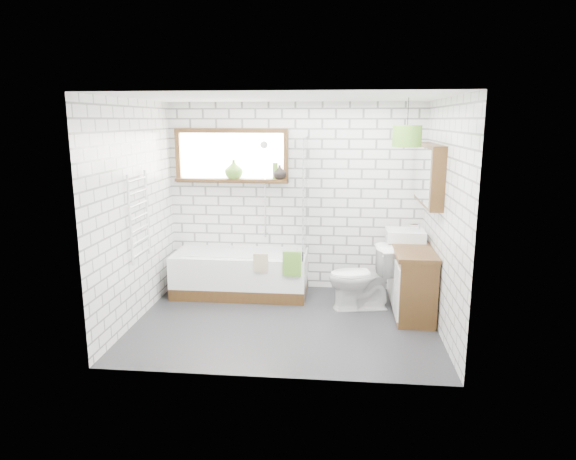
# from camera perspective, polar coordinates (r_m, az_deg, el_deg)

# --- Properties ---
(floor) EXTENTS (3.40, 2.60, 0.01)m
(floor) POSITION_cam_1_polar(r_m,az_deg,el_deg) (5.98, -0.34, -10.21)
(floor) COLOR black
(floor) RESTS_ON ground
(ceiling) EXTENTS (3.40, 2.60, 0.01)m
(ceiling) POSITION_cam_1_polar(r_m,az_deg,el_deg) (5.53, -0.37, 14.58)
(ceiling) COLOR white
(ceiling) RESTS_ON ground
(wall_back) EXTENTS (3.40, 0.01, 2.50)m
(wall_back) POSITION_cam_1_polar(r_m,az_deg,el_deg) (6.90, 0.80, 3.65)
(wall_back) COLOR white
(wall_back) RESTS_ON ground
(wall_front) EXTENTS (3.40, 0.01, 2.50)m
(wall_front) POSITION_cam_1_polar(r_m,az_deg,el_deg) (4.36, -2.18, -1.41)
(wall_front) COLOR white
(wall_front) RESTS_ON ground
(wall_left) EXTENTS (0.01, 2.60, 2.50)m
(wall_left) POSITION_cam_1_polar(r_m,az_deg,el_deg) (6.04, -16.65, 1.92)
(wall_left) COLOR white
(wall_left) RESTS_ON ground
(wall_right) EXTENTS (0.01, 2.60, 2.50)m
(wall_right) POSITION_cam_1_polar(r_m,az_deg,el_deg) (5.70, 16.95, 1.31)
(wall_right) COLOR white
(wall_right) RESTS_ON ground
(window) EXTENTS (1.52, 0.16, 0.68)m
(window) POSITION_cam_1_polar(r_m,az_deg,el_deg) (6.93, -6.31, 8.19)
(window) COLOR #35200E
(window) RESTS_ON wall_back
(towel_radiator) EXTENTS (0.06, 0.52, 1.00)m
(towel_radiator) POSITION_cam_1_polar(r_m,az_deg,el_deg) (6.04, -16.23, 1.45)
(towel_radiator) COLOR white
(towel_radiator) RESTS_ON wall_left
(mirror_cabinet) EXTENTS (0.16, 1.20, 0.70)m
(mirror_cabinet) POSITION_cam_1_polar(r_m,az_deg,el_deg) (6.22, 15.36, 5.99)
(mirror_cabinet) COLOR #35200E
(mirror_cabinet) RESTS_ON wall_right
(shower_riser) EXTENTS (0.02, 0.02, 1.30)m
(shower_riser) POSITION_cam_1_polar(r_m,az_deg,el_deg) (6.89, -2.55, 4.47)
(shower_riser) COLOR silver
(shower_riser) RESTS_ON wall_back
(bathtub) EXTENTS (1.74, 0.77, 0.56)m
(bathtub) POSITION_cam_1_polar(r_m,az_deg,el_deg) (6.84, -5.28, -4.82)
(bathtub) COLOR white
(bathtub) RESTS_ON floor
(shower_screen) EXTENTS (0.02, 0.72, 1.50)m
(shower_screen) POSITION_cam_1_polar(r_m,az_deg,el_deg) (6.50, 1.92, 3.67)
(shower_screen) COLOR white
(shower_screen) RESTS_ON bathtub
(towel_green) EXTENTS (0.23, 0.06, 0.31)m
(towel_green) POSITION_cam_1_polar(r_m,az_deg,el_deg) (6.30, 0.45, -3.77)
(towel_green) COLOR #508527
(towel_green) RESTS_ON bathtub
(towel_beige) EXTENTS (0.18, 0.05, 0.24)m
(towel_beige) POSITION_cam_1_polar(r_m,az_deg,el_deg) (6.35, -3.04, -3.67)
(towel_beige) COLOR tan
(towel_beige) RESTS_ON bathtub
(vanity) EXTENTS (0.45, 1.40, 0.80)m
(vanity) POSITION_cam_1_polar(r_m,az_deg,el_deg) (6.43, 13.47, -5.10)
(vanity) COLOR #35200E
(vanity) RESTS_ON floor
(basin) EXTENTS (0.46, 0.40, 0.13)m
(basin) POSITION_cam_1_polar(r_m,az_deg,el_deg) (6.52, 12.89, -0.57)
(basin) COLOR white
(basin) RESTS_ON vanity
(tap) EXTENTS (0.04, 0.04, 0.17)m
(tap) POSITION_cam_1_polar(r_m,az_deg,el_deg) (6.53, 14.31, -0.03)
(tap) COLOR silver
(tap) RESTS_ON vanity
(toilet) EXTENTS (0.57, 0.84, 0.79)m
(toilet) POSITION_cam_1_polar(r_m,az_deg,el_deg) (6.32, 8.10, -5.24)
(toilet) COLOR white
(toilet) RESTS_ON floor
(vase_olive) EXTENTS (0.28, 0.28, 0.25)m
(vase_olive) POSITION_cam_1_polar(r_m,az_deg,el_deg) (6.91, -6.04, 6.57)
(vase_olive) COLOR #578A2A
(vase_olive) RESTS_ON window
(vase_dark) EXTENTS (0.23, 0.23, 0.19)m
(vase_dark) POSITION_cam_1_polar(r_m,az_deg,el_deg) (6.81, -0.93, 6.29)
(vase_dark) COLOR black
(vase_dark) RESTS_ON window
(bottle) EXTENTS (0.09, 0.09, 0.22)m
(bottle) POSITION_cam_1_polar(r_m,az_deg,el_deg) (6.82, -1.44, 6.40)
(bottle) COLOR #578A2A
(bottle) RESTS_ON window
(pendant) EXTENTS (0.31, 0.31, 0.23)m
(pendant) POSITION_cam_1_polar(r_m,az_deg,el_deg) (5.71, 13.08, 10.13)
(pendant) COLOR #508527
(pendant) RESTS_ON ceiling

